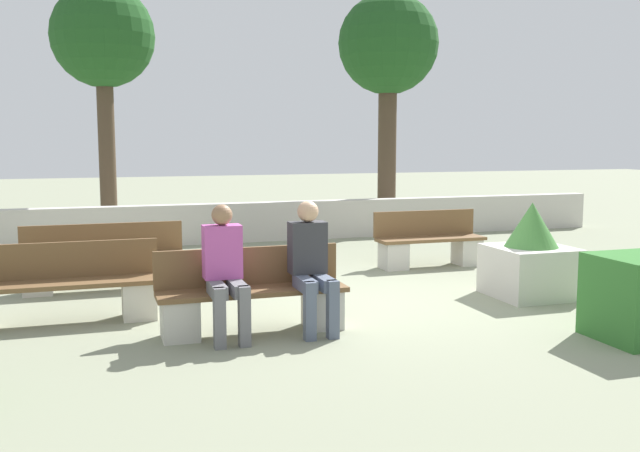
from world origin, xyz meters
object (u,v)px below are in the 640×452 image
at_px(bench_back, 104,264).
at_px(person_seated_man, 225,265).
at_px(person_seated_woman, 311,260).
at_px(bench_left_side, 430,246).
at_px(planter_corner_left, 531,258).
at_px(tree_leftmost, 103,41).
at_px(bench_right_side, 60,292).
at_px(tree_center_left, 388,50).
at_px(bench_front, 252,300).

height_order(bench_back, person_seated_man, person_seated_man).
distance_m(bench_back, person_seated_woman, 3.46).
distance_m(bench_left_side, person_seated_man, 4.86).
relative_size(planter_corner_left, tree_leftmost, 0.24).
height_order(bench_left_side, bench_back, same).
relative_size(bench_right_side, person_seated_man, 1.57).
distance_m(bench_left_side, tree_center_left, 5.58).
relative_size(bench_back, planter_corner_left, 1.76).
relative_size(person_seated_man, tree_center_left, 0.27).
distance_m(bench_right_side, person_seated_man, 2.00).
bearing_deg(bench_front, bench_right_side, 152.18).
xyz_separation_m(bench_right_side, person_seated_man, (1.59, -1.14, 0.40)).
bearing_deg(bench_front, person_seated_man, -155.27).
bearing_deg(person_seated_woman, tree_leftmost, 102.41).
bearing_deg(tree_leftmost, bench_front, -81.52).
xyz_separation_m(person_seated_woman, tree_center_left, (3.96, 7.21, 3.10)).
bearing_deg(bench_right_side, tree_leftmost, 79.63).
bearing_deg(tree_leftmost, bench_left_side, -47.25).
bearing_deg(person_seated_woman, bench_back, 125.55).
xyz_separation_m(bench_front, bench_right_side, (-1.90, 1.00, 0.01)).
relative_size(bench_back, tree_center_left, 0.42).
height_order(bench_right_side, tree_leftmost, tree_leftmost).
distance_m(bench_left_side, bench_right_side, 5.69).
xyz_separation_m(person_seated_woman, tree_leftmost, (-1.77, 8.05, 3.15)).
distance_m(bench_left_side, person_seated_woman, 4.20).
height_order(person_seated_man, tree_center_left, tree_center_left).
xyz_separation_m(person_seated_man, person_seated_woman, (0.90, 0.00, 0.01)).
xyz_separation_m(bench_front, tree_center_left, (4.55, 7.07, 3.51)).
xyz_separation_m(bench_back, tree_center_left, (5.96, 4.42, 3.51)).
bearing_deg(person_seated_woman, bench_left_side, 46.24).
bearing_deg(tree_leftmost, person_seated_woman, -77.59).
bearing_deg(bench_back, bench_left_side, 12.25).
bearing_deg(person_seated_woman, planter_corner_left, 12.43).
distance_m(bench_back, planter_corner_left, 5.54).
bearing_deg(tree_center_left, tree_leftmost, 171.63).
bearing_deg(bench_back, person_seated_man, -58.86).
bearing_deg(bench_left_side, bench_back, 175.55).
distance_m(bench_left_side, bench_back, 4.89).
bearing_deg(person_seated_man, tree_center_left, 56.04).
height_order(bench_left_side, person_seated_woman, person_seated_woman).
height_order(person_seated_man, planter_corner_left, person_seated_man).
height_order(bench_front, bench_left_side, same).
bearing_deg(bench_back, tree_center_left, 46.22).
bearing_deg(planter_corner_left, tree_leftmost, 123.58).
xyz_separation_m(person_seated_man, tree_leftmost, (-0.87, 8.06, 3.16)).
bearing_deg(planter_corner_left, bench_left_side, 95.70).
bearing_deg(person_seated_woman, bench_front, 166.77).
distance_m(bench_front, bench_left_side, 4.51).
bearing_deg(planter_corner_left, tree_center_left, 82.66).
relative_size(bench_left_side, bench_back, 0.82).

